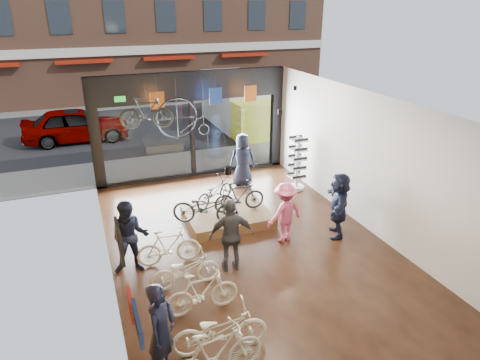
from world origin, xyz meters
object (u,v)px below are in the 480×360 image
floor_bike_5 (169,247)px  customer_5 (339,205)px  customer_1 (130,237)px  penny_farthing (186,119)px  customer_3 (285,213)px  box_truck (242,105)px  hung_bike (146,113)px  floor_bike_4 (186,270)px  floor_bike_1 (215,356)px  display_platform (228,217)px  customer_0 (162,331)px  floor_bike_3 (202,292)px  display_bike_left (205,207)px  display_bike_mid (239,197)px  customer_2 (231,235)px  floor_bike_2 (220,330)px  sunglasses_rack (297,163)px  street_car (76,125)px  display_bike_right (214,191)px  customer_4 (243,160)px

floor_bike_5 → customer_5: size_ratio=0.85×
customer_1 → penny_farthing: size_ratio=1.10×
customer_3 → penny_farthing: penny_farthing is taller
box_truck → hung_bike: hung_bike is taller
floor_bike_4 → floor_bike_5: bearing=8.5°
floor_bike_1 → box_truck: bearing=-29.7°
display_platform → customer_1: (-2.95, -1.56, 0.76)m
customer_0 → customer_3: 5.10m
floor_bike_3 → hung_bike: hung_bike is taller
customer_3 → display_bike_left: bearing=-47.6°
display_bike_mid → floor_bike_4: bearing=139.9°
customer_0 → customer_3: customer_0 is taller
display_bike_mid → customer_2: (-1.07, -2.27, 0.16)m
hung_bike → customer_3: bearing=-132.0°
floor_bike_3 → customer_5: 4.71m
customer_1 → penny_farthing: penny_farthing is taller
display_bike_left → customer_0: (-2.09, -4.43, 0.12)m
hung_bike → customer_1: bearing=173.2°
display_bike_mid → floor_bike_2: bearing=156.8°
floor_bike_2 → display_platform: (1.81, 4.72, -0.32)m
customer_0 → penny_farthing: 8.00m
box_truck → display_platform: box_truck is taller
floor_bike_3 → customer_3: (2.86, 1.98, 0.36)m
floor_bike_5 → hung_bike: hung_bike is taller
display_platform → sunglasses_rack: 3.41m
customer_3 → sunglasses_rack: (1.96, 2.99, 0.10)m
floor_bike_3 → display_bike_left: 3.32m
floor_bike_3 → floor_bike_5: (-0.25, 2.00, -0.00)m
street_car → hung_bike: size_ratio=2.93×
floor_bike_3 → display_bike_left: size_ratio=0.86×
display_bike_left → penny_farthing: 3.50m
box_truck → customer_2: (-4.64, -11.24, -0.40)m
customer_5 → floor_bike_4: bearing=-51.4°
hung_bike → floor_bike_3: bearing=-169.7°
display_platform → customer_0: 5.69m
floor_bike_3 → sunglasses_rack: 6.94m
hung_bike → floor_bike_2: bearing=-169.6°
display_bike_right → floor_bike_4: bearing=119.9°
display_bike_mid → penny_farthing: bearing=19.0°
customer_3 → hung_bike: size_ratio=1.06×
customer_2 → customer_4: customer_4 is taller
street_car → display_bike_left: bearing=-163.5°
customer_4 → sunglasses_rack: bearing=160.8°
display_bike_left → customer_1: 2.44m
floor_bike_2 → penny_farthing: bearing=-4.0°
floor_bike_5 → display_bike_right: (1.89, 2.23, 0.24)m
floor_bike_1 → floor_bike_3: size_ratio=1.13×
customer_2 → display_bike_right: bearing=-91.3°
floor_bike_2 → penny_farthing: 7.72m
customer_4 → display_bike_mid: bearing=78.8°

